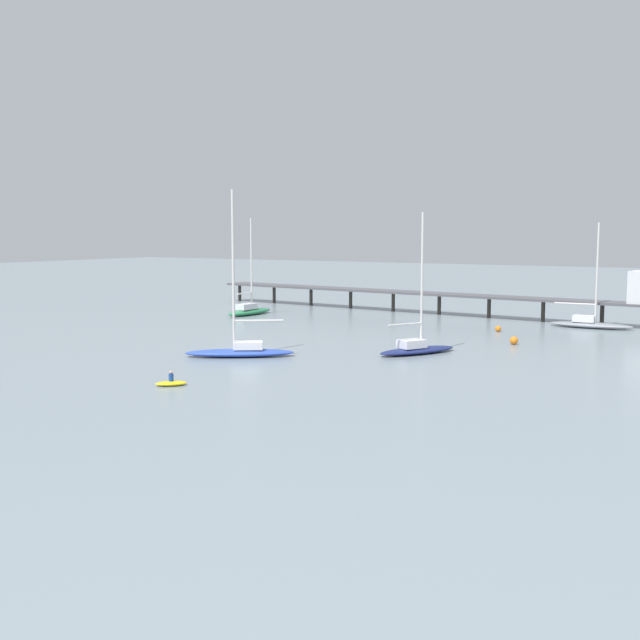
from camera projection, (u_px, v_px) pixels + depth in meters
ground_plane at (246, 349)px, 77.41m from camera, size 400.00×400.00×0.00m
pier at (484, 292)px, 105.16m from camera, size 68.39×10.22×6.79m
sailboat_green at (249, 309)px, 108.67m from camera, size 2.55×8.85×13.17m
sailboat_blue at (241, 348)px, 72.67m from camera, size 9.64×7.68×15.17m
sailboat_gray at (590, 322)px, 94.13m from camera, size 9.68×2.66×12.45m
sailboat_navy at (416, 346)px, 74.35m from camera, size 6.01×8.72×13.19m
dinghy_yellow at (171, 383)px, 59.06m from camera, size 2.38×2.39×1.14m
mooring_buoy_far at (514, 340)px, 80.41m from camera, size 0.84×0.84×0.84m
mooring_buoy_outer at (498, 329)px, 90.65m from camera, size 0.70×0.70×0.70m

